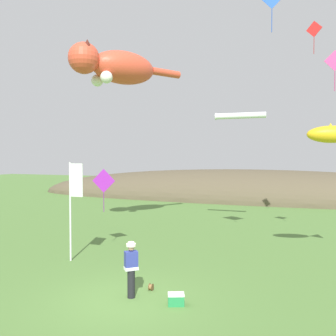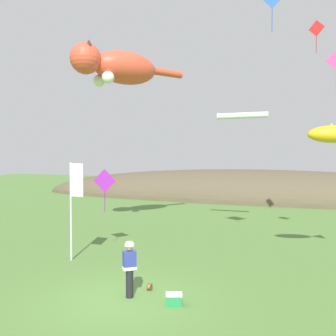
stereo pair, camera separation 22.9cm
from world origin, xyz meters
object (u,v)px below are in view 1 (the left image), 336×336
kite_diamond_pink (335,61)px  kite_diamond_violet (104,181)px  kite_tube_streamer (240,116)px  kite_diamond_red (314,30)px  kite_giant_cat (115,67)px  festival_attendant (131,268)px  kite_spool (151,287)px  picnic_cooler (176,299)px  festival_banner_pole (73,196)px

kite_diamond_pink → kite_diamond_violet: kite_diamond_pink is taller
kite_tube_streamer → kite_diamond_pink: 6.69m
kite_tube_streamer → kite_diamond_red: kite_diamond_red is taller
kite_giant_cat → kite_tube_streamer: kite_giant_cat is taller
kite_diamond_violet → festival_attendant: bearing=-52.0°
kite_spool → kite_tube_streamer: 13.34m
kite_spool → picnic_cooler: size_ratio=0.39×
kite_giant_cat → kite_diamond_pink: kite_giant_cat is taller
picnic_cooler → kite_giant_cat: size_ratio=0.09×
kite_diamond_red → kite_spool: bearing=-115.7°
kite_giant_cat → kite_tube_streamer: 7.90m
kite_tube_streamer → kite_diamond_violet: 9.76m
kite_spool → kite_diamond_red: kite_diamond_red is taller
festival_banner_pole → kite_tube_streamer: size_ratio=1.37×
kite_giant_cat → kite_diamond_pink: (11.43, -0.37, -0.76)m
kite_giant_cat → kite_diamond_red: (10.59, 2.93, 1.80)m
kite_diamond_red → kite_tube_streamer: bearing=169.6°
kite_spool → kite_diamond_red: (5.15, 10.69, 11.21)m
kite_giant_cat → kite_tube_streamer: (6.47, 3.69, -2.65)m
kite_diamond_pink → kite_spool: bearing=-129.0°
festival_attendant → kite_giant_cat: size_ratio=0.28×
kite_giant_cat → kite_diamond_violet: bearing=-69.8°
kite_diamond_violet → kite_diamond_red: size_ratio=1.12×
festival_attendant → kite_tube_streamer: bearing=83.6°
festival_attendant → picnic_cooler: 1.71m
festival_banner_pole → kite_diamond_pink: kite_diamond_pink is taller
kite_tube_streamer → kite_diamond_violet: bearing=-123.7°
kite_giant_cat → kite_diamond_pink: size_ratio=3.46×
picnic_cooler → kite_diamond_red: size_ratio=0.32×
festival_attendant → festival_banner_pole: bearing=145.1°
kite_tube_streamer → picnic_cooler: bearing=-89.3°
festival_attendant → kite_diamond_red: kite_diamond_red is taller
festival_attendant → picnic_cooler: bearing=-3.0°
kite_diamond_violet → kite_diamond_red: kite_diamond_red is taller
festival_attendant → kite_diamond_violet: bearing=128.0°
festival_banner_pole → kite_diamond_violet: size_ratio=2.09×
festival_attendant → kite_diamond_pink: 12.98m
kite_spool → festival_attendant: bearing=-113.4°
kite_spool → kite_diamond_violet: size_ratio=0.11×
kite_giant_cat → kite_diamond_violet: kite_giant_cat is taller
kite_giant_cat → kite_diamond_violet: size_ratio=3.17×
kite_giant_cat → kite_tube_streamer: bearing=29.7°
kite_tube_streamer → festival_attendant: bearing=-96.4°
festival_attendant → kite_spool: size_ratio=7.81×
festival_banner_pole → kite_giant_cat: 8.92m
festival_attendant → kite_tube_streamer: (1.37, 12.24, 5.93)m
picnic_cooler → kite_tube_streamer: (-0.16, 12.32, 6.70)m
festival_attendant → kite_spool: bearing=66.6°
festival_attendant → kite_diamond_pink: (6.34, 8.19, 7.82)m
festival_banner_pole → kite_diamond_violet: bearing=77.6°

